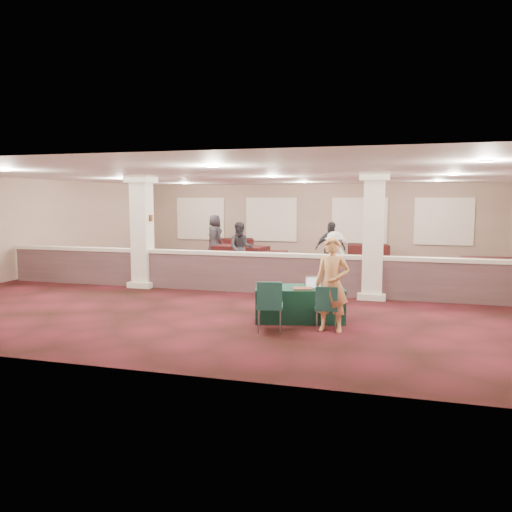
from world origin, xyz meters
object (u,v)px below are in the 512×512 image
(conf_chair_side, at_px, (270,302))
(attendee_a, at_px, (241,248))
(near_table, at_px, (299,304))
(far_table_front_left, at_px, (107,265))
(woman, at_px, (332,284))
(far_table_back_right, at_px, (368,253))
(far_table_back_center, at_px, (241,257))
(attendee_b, at_px, (335,259))
(far_table_back_left, at_px, (231,248))
(attendee_d, at_px, (215,236))
(conf_chair_main, at_px, (326,304))
(far_table_front_center, at_px, (265,260))
(attendee_c, at_px, (330,249))
(far_table_front_right, at_px, (492,269))

(conf_chair_side, height_order, attendee_a, attendee_a)
(near_table, xyz_separation_m, far_table_front_left, (-7.45, 4.58, -0.02))
(conf_chair_side, relative_size, attendee_a, 0.57)
(woman, relative_size, far_table_back_right, 1.11)
(far_table_back_center, bearing_deg, attendee_b, -39.64)
(far_table_back_center, height_order, attendee_b, attendee_b)
(far_table_back_left, relative_size, attendee_b, 1.21)
(near_table, distance_m, attendee_d, 11.60)
(conf_chair_side, relative_size, far_table_front_left, 0.61)
(near_table, xyz_separation_m, conf_chair_main, (0.66, -0.69, 0.17))
(near_table, bearing_deg, far_table_back_right, 71.52)
(near_table, xyz_separation_m, woman, (0.76, -0.69, 0.56))
(far_table_front_left, xyz_separation_m, far_table_back_center, (3.81, 2.90, 0.07))
(far_table_front_center, bearing_deg, attendee_d, 136.58)
(far_table_back_left, distance_m, attendee_d, 1.00)
(far_table_front_left, bearing_deg, attendee_b, -2.24)
(far_table_back_right, height_order, attendee_b, attendee_b)
(far_table_front_left, distance_m, far_table_back_center, 4.79)
(woman, distance_m, far_table_back_center, 9.29)
(far_table_back_left, bearing_deg, attendee_c, -42.63)
(far_table_front_left, bearing_deg, conf_chair_side, -38.71)
(far_table_back_center, distance_m, attendee_c, 3.76)
(far_table_front_right, relative_size, attendee_c, 0.98)
(near_table, height_order, far_table_back_center, far_table_back_center)
(far_table_back_center, bearing_deg, attendee_c, -19.94)
(near_table, bearing_deg, far_table_front_center, 95.95)
(attendee_d, bearing_deg, far_table_front_right, -163.20)
(far_table_front_center, height_order, attendee_a, attendee_a)
(near_table, relative_size, far_table_front_left, 1.13)
(far_table_back_center, distance_m, attendee_a, 1.71)
(attendee_a, xyz_separation_m, attendee_c, (3.00, 0.29, 0.02))
(far_table_back_right, height_order, attendee_a, attendee_a)
(woman, distance_m, attendee_a, 7.67)
(near_table, xyz_separation_m, far_table_back_center, (-3.63, 7.48, 0.05))
(conf_chair_main, distance_m, far_table_front_left, 9.67)
(far_table_front_center, relative_size, attendee_a, 0.91)
(woman, relative_size, far_table_front_right, 1.03)
(far_table_front_right, xyz_separation_m, attendee_a, (-8.00, -0.76, 0.52))
(near_table, distance_m, attendee_a, 6.72)
(attendee_a, xyz_separation_m, attendee_b, (3.36, -1.64, -0.08))
(far_table_front_left, xyz_separation_m, attendee_a, (4.31, 1.34, 0.55))
(far_table_front_left, height_order, attendee_c, attendee_c)
(conf_chair_side, distance_m, far_table_back_right, 11.94)
(far_table_front_center, xyz_separation_m, attendee_c, (2.49, -1.07, 0.57))
(attendee_b, bearing_deg, far_table_front_center, 175.14)
(far_table_front_right, bearing_deg, attendee_a, -174.59)
(far_table_back_center, distance_m, attendee_d, 3.36)
(far_table_back_center, distance_m, far_table_back_right, 5.58)
(near_table, height_order, attendee_d, attendee_d)
(far_table_back_center, bearing_deg, far_table_front_right, -5.41)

